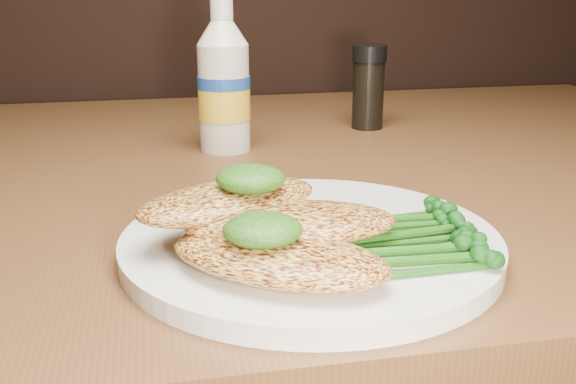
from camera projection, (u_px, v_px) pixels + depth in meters
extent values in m
cylinder|color=white|center=(310.00, 243.00, 0.49)|extent=(0.27, 0.27, 0.01)
ellipsoid|color=#EAAC4A|center=(279.00, 257.00, 0.42)|extent=(0.16, 0.15, 0.02)
ellipsoid|color=#EAAC4A|center=(291.00, 223.00, 0.46)|extent=(0.15, 0.09, 0.02)
ellipsoid|color=#EAAC4A|center=(229.00, 201.00, 0.48)|extent=(0.15, 0.12, 0.02)
ellipsoid|color=#0D3407|center=(263.00, 230.00, 0.42)|extent=(0.06, 0.05, 0.02)
ellipsoid|color=#0D3407|center=(250.00, 179.00, 0.47)|extent=(0.06, 0.06, 0.02)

